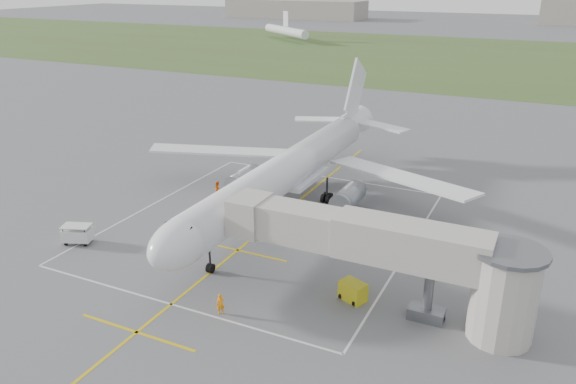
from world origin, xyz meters
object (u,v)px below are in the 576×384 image
at_px(ramp_worker_nose, 221,304).
at_px(ramp_worker_wing, 218,188).
at_px(gpu_unit, 353,291).
at_px(baggage_cart, 77,234).
at_px(jet_bridge, 400,255).
at_px(airliner, 289,170).

bearing_deg(ramp_worker_nose, ramp_worker_wing, 91.06).
xyz_separation_m(ramp_worker_nose, ramp_worker_wing, (-13.12, 20.34, 0.03)).
height_order(gpu_unit, baggage_cart, baggage_cart).
xyz_separation_m(jet_bridge, ramp_worker_nose, (-11.61, -5.92, -3.92)).
bearing_deg(gpu_unit, ramp_worker_wing, 168.89).
xyz_separation_m(baggage_cart, ramp_worker_wing, (5.23, 16.11, -0.07)).
bearing_deg(airliner, ramp_worker_nose, -78.47).
bearing_deg(baggage_cart, gpu_unit, -16.63).
bearing_deg(ramp_worker_nose, airliner, 69.76).
xyz_separation_m(airliner, baggage_cart, (-14.24, -15.94, -3.47)).
height_order(baggage_cart, ramp_worker_wing, baggage_cart).
distance_m(gpu_unit, baggage_cart, 26.58).
bearing_deg(ramp_worker_wing, gpu_unit, -158.66).
xyz_separation_m(airliner, ramp_worker_wing, (-9.01, 0.17, -3.54)).
distance_m(airliner, jet_bridge, 21.22).
relative_size(airliner, baggage_cart, 15.72).
relative_size(jet_bridge, ramp_worker_nose, 14.25).
relative_size(baggage_cart, ramp_worker_wing, 1.74).
relative_size(gpu_unit, ramp_worker_wing, 1.38).
distance_m(airliner, ramp_worker_wing, 9.68).
height_order(jet_bridge, ramp_worker_nose, jet_bridge).
bearing_deg(airliner, jet_bridge, -42.19).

